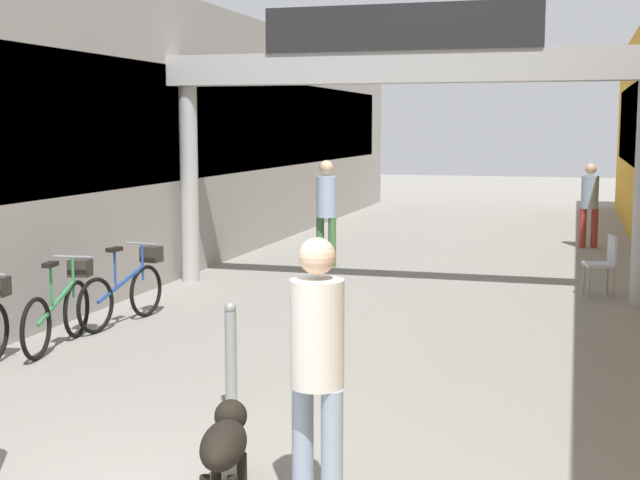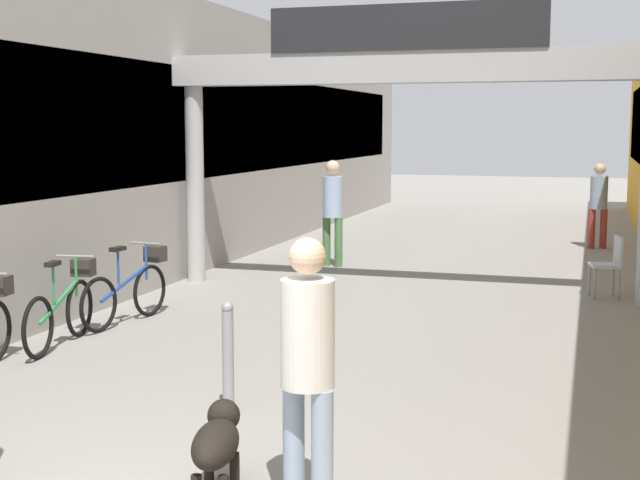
% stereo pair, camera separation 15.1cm
% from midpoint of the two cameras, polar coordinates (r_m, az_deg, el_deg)
% --- Properties ---
extents(storefront_left, '(3.00, 26.00, 4.49)m').
position_cam_midpoint_polar(storefront_left, '(16.88, -9.86, 6.56)').
color(storefront_left, '#9E9993').
rests_on(storefront_left, ground_plane).
extents(arcade_sign_gateway, '(7.40, 0.47, 4.14)m').
position_cam_midpoint_polar(arcade_sign_gateway, '(12.99, 5.89, 9.55)').
color(arcade_sign_gateway, '#B2B2B2').
rests_on(arcade_sign_gateway, ground_plane).
extents(pedestrian_with_dog, '(0.45, 0.45, 1.76)m').
position_cam_midpoint_polar(pedestrian_with_dog, '(5.59, -0.02, -7.47)').
color(pedestrian_with_dog, '#8C9EB2').
rests_on(pedestrian_with_dog, ground_plane).
extents(pedestrian_carrying_crate, '(0.41, 0.41, 1.85)m').
position_cam_midpoint_polar(pedestrian_carrying_crate, '(15.44, 1.09, 2.24)').
color(pedestrian_carrying_crate, '#4C7F47').
rests_on(pedestrian_carrying_crate, ground_plane).
extents(pedestrian_elderly_walking, '(0.43, 0.43, 1.70)m').
position_cam_midpoint_polar(pedestrian_elderly_walking, '(18.63, 17.62, 2.46)').
color(pedestrian_elderly_walking, '#99332D').
rests_on(pedestrian_elderly_walking, ground_plane).
extents(dog_on_leash, '(0.44, 0.80, 0.56)m').
position_cam_midpoint_polar(dog_on_leash, '(6.12, -5.87, -12.66)').
color(dog_on_leash, black).
rests_on(dog_on_leash, ground_plane).
extents(bicycle_green_third, '(0.46, 1.68, 0.98)m').
position_cam_midpoint_polar(bicycle_green_third, '(10.34, -15.67, -4.12)').
color(bicycle_green_third, black).
rests_on(bicycle_green_third, ground_plane).
extents(bicycle_blue_farthest, '(0.46, 1.68, 0.98)m').
position_cam_midpoint_polar(bicycle_blue_farthest, '(11.33, -11.66, -3.01)').
color(bicycle_blue_farthest, black).
rests_on(bicycle_blue_farthest, ground_plane).
extents(bollard_post_metal, '(0.10, 0.10, 0.97)m').
position_cam_midpoint_polar(bollard_post_metal, '(7.64, -5.34, -7.46)').
color(bollard_post_metal, gray).
rests_on(bollard_post_metal, ground_plane).
extents(cafe_chair_aluminium_nearer, '(0.48, 0.48, 0.89)m').
position_cam_midpoint_polar(cafe_chair_aluminium_nearer, '(13.32, 18.42, -1.25)').
color(cafe_chair_aluminium_nearer, gray).
rests_on(cafe_chair_aluminium_nearer, ground_plane).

